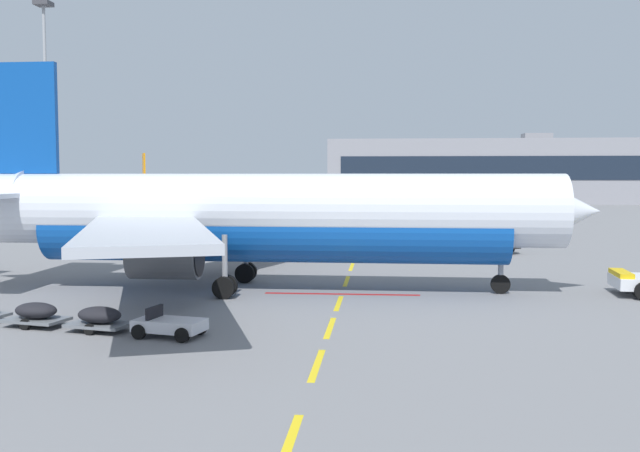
# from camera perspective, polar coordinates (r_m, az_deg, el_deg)

# --- Properties ---
(apron_paint_markings) EXTENTS (8.00, 94.21, 0.01)m
(apron_paint_markings) POSITION_cam_1_polar(r_m,az_deg,el_deg) (51.33, 2.71, -2.76)
(apron_paint_markings) COLOR yellow
(apron_paint_markings) RESTS_ON ground
(airliner_foreground) EXTENTS (34.68, 34.63, 12.20)m
(airliner_foreground) POSITION_cam_1_polar(r_m,az_deg,el_deg) (38.09, -4.65, 0.79)
(airliner_foreground) COLOR silver
(airliner_foreground) RESTS_ON ground
(airliner_mid_left) EXTENTS (25.40, 26.58, 9.62)m
(airliner_mid_left) POSITION_cam_1_polar(r_m,az_deg,el_deg) (111.61, -13.43, 2.46)
(airliner_mid_left) COLOR silver
(airliner_mid_left) RESTS_ON ground
(fuel_service_truck) EXTENTS (5.73, 7.21, 3.14)m
(fuel_service_truck) POSITION_cam_1_polar(r_m,az_deg,el_deg) (59.14, 12.44, -0.34)
(fuel_service_truck) COLOR black
(fuel_service_truck) RESTS_ON ground
(baggage_train) EXTENTS (11.64, 4.02, 1.14)m
(baggage_train) POSITION_cam_1_polar(r_m,az_deg,el_deg) (30.47, -19.42, -6.75)
(baggage_train) COLOR silver
(baggage_train) RESTS_ON ground
(apron_light_mast_near) EXTENTS (1.80, 1.80, 25.93)m
(apron_light_mast_near) POSITION_cam_1_polar(r_m,az_deg,el_deg) (89.91, -21.00, 10.18)
(apron_light_mast_near) COLOR slate
(apron_light_mast_near) RESTS_ON ground
(terminal_satellite) EXTENTS (69.84, 26.44, 15.14)m
(terminal_satellite) POSITION_cam_1_polar(r_m,az_deg,el_deg) (164.33, 13.23, 4.25)
(terminal_satellite) COLOR gray
(terminal_satellite) RESTS_ON ground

